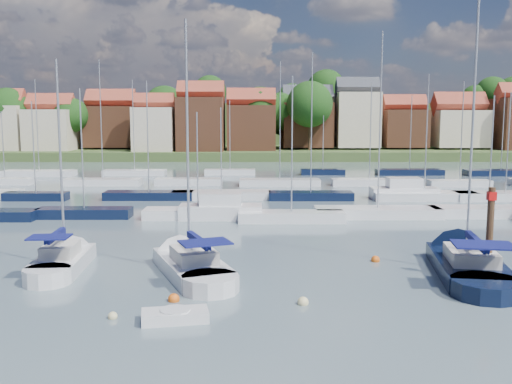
{
  "coord_description": "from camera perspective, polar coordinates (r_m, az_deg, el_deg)",
  "views": [
    {
      "loc": [
        -2.46,
        -27.95,
        8.6
      ],
      "look_at": [
        -2.32,
        14.0,
        3.09
      ],
      "focal_mm": 40.0,
      "sensor_mm": 36.0,
      "label": 1
    }
  ],
  "objects": [
    {
      "name": "buoy_e",
      "position": [
        35.2,
        11.85,
        -6.82
      ],
      "size": [
        0.52,
        0.52,
        0.52
      ],
      "primitive_type": "sphere",
      "color": "#D85914",
      "rests_on": "ground"
    },
    {
      "name": "sailboat_centre",
      "position": [
        33.09,
        -7.03,
        -7.0
      ],
      "size": [
        6.71,
        11.31,
        14.98
      ],
      "rotation": [
        0.0,
        0.0,
        1.94
      ],
      "color": "silver",
      "rests_on": "ground"
    },
    {
      "name": "far_shore_town",
      "position": [
        160.73,
        1.49,
        6.05
      ],
      "size": [
        212.46,
        90.0,
        22.27
      ],
      "color": "#3B4D26",
      "rests_on": "ground"
    },
    {
      "name": "buoy_b",
      "position": [
        25.86,
        -14.13,
        -12.17
      ],
      "size": [
        0.41,
        0.41,
        0.41
      ],
      "primitive_type": "sphere",
      "color": "beige",
      "rests_on": "ground"
    },
    {
      "name": "ground",
      "position": [
        68.53,
        1.87,
        0.27
      ],
      "size": [
        260.0,
        260.0,
        0.0
      ],
      "primitive_type": "plane",
      "color": "#43545C",
      "rests_on": "ground"
    },
    {
      "name": "buoy_f",
      "position": [
        29.93,
        22.83,
        -9.81
      ],
      "size": [
        0.53,
        0.53,
        0.53
      ],
      "primitive_type": "sphere",
      "color": "beige",
      "rests_on": "ground"
    },
    {
      "name": "tender",
      "position": [
        24.98,
        -8.1,
        -12.16
      ],
      "size": [
        2.99,
        1.78,
        0.61
      ],
      "rotation": [
        0.0,
        0.0,
        0.18
      ],
      "color": "silver",
      "rests_on": "ground"
    },
    {
      "name": "marina_field",
      "position": [
        63.77,
        3.74,
        0.11
      ],
      "size": [
        79.62,
        41.41,
        15.93
      ],
      "color": "silver",
      "rests_on": "ground"
    },
    {
      "name": "timber_piling",
      "position": [
        32.5,
        22.24,
        -5.53
      ],
      "size": [
        0.4,
        0.4,
        7.24
      ],
      "color": "#4C331E",
      "rests_on": "ground"
    },
    {
      "name": "buoy_d",
      "position": [
        26.97,
        4.72,
        -11.14
      ],
      "size": [
        0.52,
        0.52,
        0.52
      ],
      "primitive_type": "sphere",
      "color": "beige",
      "rests_on": "ground"
    },
    {
      "name": "buoy_c",
      "position": [
        27.59,
        -8.23,
        -10.76
      ],
      "size": [
        0.55,
        0.55,
        0.55
      ],
      "primitive_type": "sphere",
      "color": "#D85914",
      "rests_on": "ground"
    },
    {
      "name": "sailboat_navy",
      "position": [
        35.48,
        19.87,
        -6.42
      ],
      "size": [
        5.38,
        13.27,
        17.8
      ],
      "rotation": [
        0.0,
        0.0,
        1.41
      ],
      "color": "black",
      "rests_on": "ground"
    },
    {
      "name": "sailboat_left",
      "position": [
        35.35,
        -18.36,
        -6.37
      ],
      "size": [
        2.98,
        9.44,
        12.77
      ],
      "rotation": [
        0.0,
        0.0,
        1.63
      ],
      "color": "silver",
      "rests_on": "ground"
    }
  ]
}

